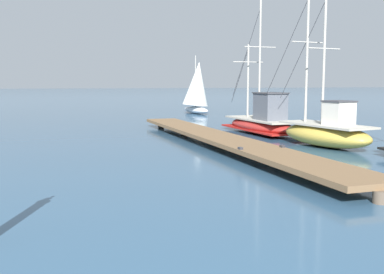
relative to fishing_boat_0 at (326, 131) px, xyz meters
The scene contains 4 objects.
floating_dock 4.53m from the fishing_boat_0, 163.38° to the left, with size 2.79×19.85×0.53m.
fishing_boat_0 is the anchor object (origin of this frame).
fishing_boat_2 5.47m from the fishing_boat_0, 94.70° to the left, with size 2.54×6.83×7.03m.
distant_sailboat 21.22m from the fishing_boat_0, 88.73° to the left, with size 2.85×4.51×4.99m.
Camera 1 is at (-0.75, -1.24, 2.73)m, focal length 43.18 mm.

